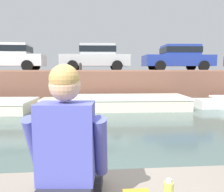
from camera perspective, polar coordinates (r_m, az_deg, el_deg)
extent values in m
plane|color=#4C605B|center=(6.72, -2.41, -8.01)|extent=(400.00, 400.00, 0.00)
cube|color=brown|center=(14.06, -3.58, 3.22)|extent=(60.00, 6.00, 1.62)
cube|color=#925F4C|center=(11.15, -3.36, 6.61)|extent=(60.00, 0.24, 0.08)
cube|color=silver|center=(9.73, 3.66, -1.90)|extent=(5.36, 2.10, 0.47)
cube|color=silver|center=(9.88, -15.03, -1.99)|extent=(1.09, 1.10, 0.47)
cube|color=white|center=(9.69, 3.67, -0.30)|extent=(5.42, 2.16, 0.08)
cube|color=brown|center=(9.76, 5.99, -0.86)|extent=(0.29, 1.77, 0.06)
cube|color=white|center=(10.86, 23.81, -1.78)|extent=(1.05, 0.95, 0.38)
cube|color=white|center=(13.85, -25.25, 8.44)|extent=(3.92, 1.78, 0.64)
cube|color=white|center=(13.83, -24.77, 11.04)|extent=(1.98, 1.53, 0.60)
cube|color=black|center=(13.83, -24.77, 11.04)|extent=(2.06, 1.56, 0.33)
cylinder|color=black|center=(12.66, -21.27, 7.38)|extent=(0.60, 0.20, 0.60)
cylinder|color=black|center=(14.33, -19.47, 7.36)|extent=(0.60, 0.20, 0.60)
cube|color=#B7BABC|center=(12.97, -4.37, 9.22)|extent=(3.97, 1.90, 0.64)
cube|color=#B7BABC|center=(13.01, -3.69, 11.96)|extent=(2.00, 1.62, 0.60)
cube|color=black|center=(13.01, -3.69, 11.96)|extent=(2.08, 1.66, 0.33)
cylinder|color=black|center=(12.15, -10.25, 7.77)|extent=(0.61, 0.20, 0.60)
cylinder|color=black|center=(13.96, -9.29, 7.68)|extent=(0.61, 0.20, 0.60)
cylinder|color=black|center=(12.08, 1.35, 7.89)|extent=(0.61, 0.20, 0.60)
cylinder|color=black|center=(13.90, 0.80, 7.77)|extent=(0.61, 0.20, 0.60)
cube|color=#233893|center=(13.89, 16.61, 8.81)|extent=(4.09, 1.89, 0.64)
cube|color=#233893|center=(13.98, 17.34, 11.31)|extent=(2.07, 1.61, 0.60)
cube|color=black|center=(13.98, 17.34, 11.31)|extent=(2.15, 1.65, 0.33)
cylinder|color=black|center=(12.66, 12.52, 7.68)|extent=(0.61, 0.20, 0.60)
cylinder|color=black|center=(14.40, 10.64, 7.63)|extent=(0.61, 0.20, 0.60)
cylinder|color=black|center=(13.52, 22.87, 7.25)|extent=(0.61, 0.20, 0.60)
cylinder|color=black|center=(15.17, 19.94, 7.30)|extent=(0.61, 0.20, 0.60)
cylinder|color=#2D2B28|center=(11.30, -8.25, 7.24)|extent=(0.14, 0.14, 0.35)
sphere|color=#2D2B28|center=(11.30, -8.27, 8.23)|extent=(0.15, 0.15, 0.15)
cube|color=#282833|center=(1.83, -9.99, -21.13)|extent=(0.46, 0.35, 0.14)
cube|color=#4C51B2|center=(1.48, -11.84, -11.73)|extent=(0.38, 0.25, 0.52)
cylinder|color=#4C51B2|center=(1.52, -3.00, -13.21)|extent=(0.11, 0.29, 0.47)
cylinder|color=#4C51B2|center=(1.60, -19.32, -12.49)|extent=(0.11, 0.29, 0.47)
sphere|color=tan|center=(1.41, -12.22, 2.69)|extent=(0.20, 0.20, 0.20)
sphere|color=tan|center=(1.40, -12.35, 4.30)|extent=(0.19, 0.19, 0.19)
cylinder|color=white|center=(1.61, 14.64, -20.64)|extent=(0.04, 0.04, 0.02)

